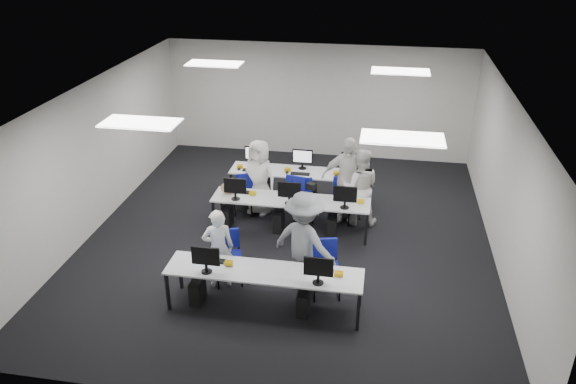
% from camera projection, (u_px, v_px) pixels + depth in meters
% --- Properties ---
extents(room, '(9.00, 9.02, 3.00)m').
position_uv_depth(room, '(289.00, 168.00, 10.81)').
color(room, black).
rests_on(room, ground).
extents(ceiling_panels, '(5.20, 4.60, 0.02)m').
position_uv_depth(ceiling_panels, '(289.00, 93.00, 10.16)').
color(ceiling_panels, white).
rests_on(ceiling_panels, room).
extents(desk_front, '(3.20, 0.70, 0.73)m').
position_uv_depth(desk_front, '(264.00, 274.00, 9.04)').
color(desk_front, silver).
rests_on(desk_front, ground).
extents(desk_mid, '(3.20, 0.70, 0.73)m').
position_uv_depth(desk_mid, '(291.00, 202.00, 11.34)').
color(desk_mid, silver).
rests_on(desk_mid, ground).
extents(desk_back, '(3.20, 0.70, 0.73)m').
position_uv_depth(desk_back, '(301.00, 174.00, 12.58)').
color(desk_back, silver).
rests_on(desk_back, ground).
extents(equipment_front, '(2.51, 0.41, 1.19)m').
position_uv_depth(equipment_front, '(253.00, 289.00, 9.20)').
color(equipment_front, '#0B3999').
rests_on(equipment_front, desk_front).
extents(equipment_mid, '(2.91, 0.41, 1.19)m').
position_uv_depth(equipment_mid, '(281.00, 215.00, 11.50)').
color(equipment_mid, white).
rests_on(equipment_mid, desk_mid).
extents(equipment_back, '(2.91, 0.41, 1.19)m').
position_uv_depth(equipment_back, '(309.00, 187.00, 12.71)').
color(equipment_back, white).
rests_on(equipment_back, desk_back).
extents(chair_0, '(0.60, 0.62, 0.93)m').
position_uv_depth(chair_0, '(229.00, 266.00, 9.94)').
color(chair_0, navy).
rests_on(chair_0, ground).
extents(chair_1, '(0.59, 0.62, 0.96)m').
position_uv_depth(chair_1, '(325.00, 278.00, 9.59)').
color(chair_1, navy).
rests_on(chair_1, ground).
extents(chair_2, '(0.44, 0.47, 0.82)m').
position_uv_depth(chair_2, '(244.00, 201.00, 12.28)').
color(chair_2, navy).
rests_on(chair_2, ground).
extents(chair_3, '(0.53, 0.56, 0.89)m').
position_uv_depth(chair_3, '(303.00, 207.00, 11.98)').
color(chair_3, navy).
rests_on(chair_3, ground).
extents(chair_4, '(0.48, 0.52, 0.92)m').
position_uv_depth(chair_4, '(341.00, 208.00, 11.93)').
color(chair_4, navy).
rests_on(chair_4, ground).
extents(chair_5, '(0.58, 0.60, 0.90)m').
position_uv_depth(chair_5, '(247.00, 195.00, 12.49)').
color(chair_5, navy).
rests_on(chair_5, ground).
extents(chair_6, '(0.54, 0.58, 0.93)m').
position_uv_depth(chair_6, '(299.00, 199.00, 12.29)').
color(chair_6, navy).
rests_on(chair_6, ground).
extents(chair_7, '(0.44, 0.47, 0.85)m').
position_uv_depth(chair_7, '(352.00, 204.00, 12.16)').
color(chair_7, navy).
rests_on(chair_7, ground).
extents(handbag, '(0.34, 0.25, 0.25)m').
position_uv_depth(handbag, '(228.00, 188.00, 11.51)').
color(handbag, olive).
rests_on(handbag, desk_mid).
extents(student_0, '(0.63, 0.53, 1.49)m').
position_uv_depth(student_0, '(218.00, 249.00, 9.61)').
color(student_0, white).
rests_on(student_0, ground).
extents(student_1, '(0.85, 0.69, 1.66)m').
position_uv_depth(student_1, '(360.00, 187.00, 11.62)').
color(student_1, white).
rests_on(student_1, ground).
extents(student_2, '(0.95, 0.78, 1.67)m').
position_uv_depth(student_2, '(259.00, 177.00, 12.04)').
color(student_2, white).
rests_on(student_2, ground).
extents(student_3, '(1.14, 0.57, 1.87)m').
position_uv_depth(student_3, '(347.00, 180.00, 11.68)').
color(student_3, white).
rests_on(student_3, ground).
extents(photographer, '(1.35, 1.09, 1.83)m').
position_uv_depth(photographer, '(304.00, 242.00, 9.48)').
color(photographer, slate).
rests_on(photographer, ground).
extents(dslr_camera, '(0.20, 0.22, 0.10)m').
position_uv_depth(dslr_camera, '(311.00, 186.00, 9.18)').
color(dslr_camera, black).
rests_on(dslr_camera, photographer).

